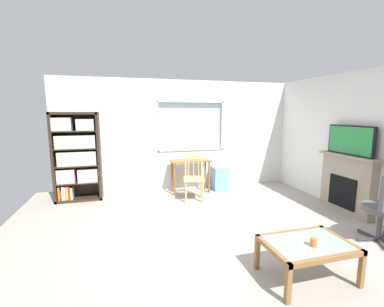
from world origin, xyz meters
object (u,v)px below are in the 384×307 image
bookshelf (77,155)px  plastic_drawer_unit (219,178)px  desk_under_window (190,166)px  tv (350,140)px  coffee_table (307,248)px  fireplace (347,183)px  sippy_cup (314,242)px  wooden_chair (194,178)px

bookshelf → plastic_drawer_unit: bearing=-1.0°
desk_under_window → plastic_drawer_unit: (0.72, 0.05, -0.33)m
bookshelf → tv: 5.18m
bookshelf → coffee_table: bearing=-50.8°
fireplace → sippy_cup: size_ratio=12.60×
tv → bookshelf: bearing=157.4°
desk_under_window → tv: 3.13m
desk_under_window → wooden_chair: size_ratio=1.00×
tv → coffee_table: size_ratio=1.01×
bookshelf → plastic_drawer_unit: 3.16m
tv → plastic_drawer_unit: bearing=131.0°
bookshelf → plastic_drawer_unit: (3.09, -0.06, -0.68)m
coffee_table → wooden_chair: bearing=99.9°
bookshelf → desk_under_window: (2.37, -0.11, -0.35)m
sippy_cup → wooden_chair: bearing=99.7°
sippy_cup → fireplace: bearing=37.2°
fireplace → desk_under_window: bearing=142.1°
plastic_drawer_unit → fireplace: 2.58m
sippy_cup → coffee_table: bearing=93.8°
wooden_chair → plastic_drawer_unit: bearing=35.7°
desk_under_window → tv: (2.40, -1.88, 0.71)m
bookshelf → plastic_drawer_unit: bookshelf is taller
wooden_chair → sippy_cup: size_ratio=10.00×
bookshelf → plastic_drawer_unit: size_ratio=3.35×
bookshelf → fireplace: (4.78, -1.99, -0.42)m
desk_under_window → coffee_table: desk_under_window is taller
bookshelf → sippy_cup: size_ratio=20.03×
bookshelf → wooden_chair: 2.43m
wooden_chair → fireplace: (2.48, -1.37, 0.07)m
wooden_chair → sippy_cup: wooden_chair is taller
plastic_drawer_unit → fireplace: (1.70, -1.93, 0.26)m
tv → coffee_table: tv is taller
fireplace → tv: size_ratio=1.22×
sippy_cup → bookshelf: bearing=128.6°
plastic_drawer_unit → fireplace: size_ratio=0.47×
bookshelf → fireplace: 5.20m
plastic_drawer_unit → sippy_cup: size_ratio=5.98×
bookshelf → coffee_table: bookshelf is taller
bookshelf → fireplace: size_ratio=1.59×
wooden_chair → sippy_cup: bearing=-80.3°
plastic_drawer_unit → sippy_cup: plastic_drawer_unit is taller
sippy_cup → plastic_drawer_unit: bearing=85.1°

